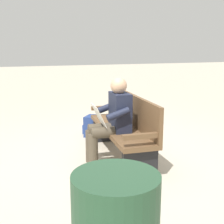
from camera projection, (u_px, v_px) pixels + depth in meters
The scene contains 4 objects.
ground_plane at pixel (120, 157), 4.47m from camera, with size 40.00×40.00×0.00m, color #B7AD99.
bench_near at pixel (125, 126), 4.39m from camera, with size 1.83×0.59×0.90m.
person_seated at pixel (112, 118), 4.16m from camera, with size 0.59×0.59×1.18m.
backpack at pixel (93, 126), 5.48m from camera, with size 0.39×0.39×0.37m.
Camera 1 is at (-3.95, 1.51, 1.60)m, focal length 49.38 mm.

